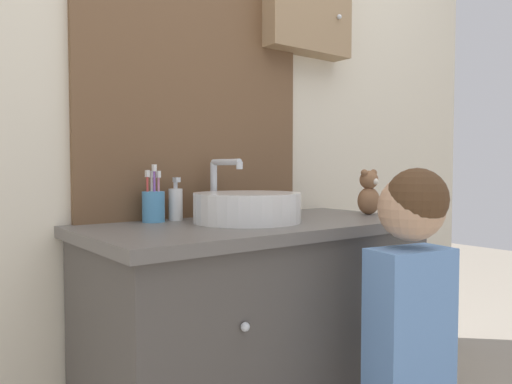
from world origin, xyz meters
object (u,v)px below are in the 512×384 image
object	(u,v)px
sink_basin	(247,206)
soap_dispenser	(176,203)
toothbrush_holder	(153,205)
teddy_bear	(369,193)
child_figure	(410,313)

from	to	relation	value
sink_basin	soap_dispenser	world-z (taller)	sink_basin
sink_basin	soap_dispenser	bearing A→B (deg)	128.79
toothbrush_holder	soap_dispenser	xyz separation A→B (m)	(0.08, 0.01, 0.00)
soap_dispenser	teddy_bear	size ratio (longest dim) A/B	0.84
sink_basin	child_figure	world-z (taller)	sink_basin
toothbrush_holder	soap_dispenser	distance (m)	0.08
toothbrush_holder	teddy_bear	bearing A→B (deg)	-18.30
toothbrush_holder	teddy_bear	xyz separation A→B (m)	(0.76, -0.25, 0.03)
sink_basin	soap_dispenser	distance (m)	0.24
sink_basin	teddy_bear	xyz separation A→B (m)	(0.52, -0.07, 0.03)
toothbrush_holder	soap_dispenser	bearing A→B (deg)	5.06
toothbrush_holder	child_figure	world-z (taller)	toothbrush_holder
sink_basin	soap_dispenser	xyz separation A→B (m)	(-0.15, 0.19, 0.01)
soap_dispenser	child_figure	xyz separation A→B (m)	(0.36, -0.66, -0.28)
soap_dispenser	child_figure	size ratio (longest dim) A/B	0.15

